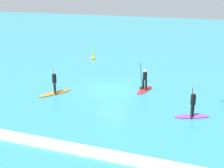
# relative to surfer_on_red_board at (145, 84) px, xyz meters

# --- Properties ---
(ground_plane) EXTENTS (120.00, 120.00, 0.00)m
(ground_plane) POSITION_rel_surfer_on_red_board_xyz_m (-2.63, -0.77, -0.52)
(ground_plane) COLOR teal
(ground_plane) RESTS_ON ground
(surfer_on_red_board) EXTENTS (1.18, 2.66, 2.38)m
(surfer_on_red_board) POSITION_rel_surfer_on_red_board_xyz_m (0.00, 0.00, 0.00)
(surfer_on_red_board) COLOR red
(surfer_on_red_board) RESTS_ON ground_plane
(surfer_on_orange_board) EXTENTS (2.01, 2.89, 2.02)m
(surfer_on_orange_board) POSITION_rel_surfer_on_red_board_xyz_m (-6.65, -3.33, -0.05)
(surfer_on_orange_board) COLOR orange
(surfer_on_orange_board) RESTS_ON ground_plane
(surfer_on_purple_board) EXTENTS (2.46, 1.56, 2.16)m
(surfer_on_purple_board) POSITION_rel_surfer_on_red_board_xyz_m (4.44, -4.28, 0.00)
(surfer_on_purple_board) COLOR purple
(surfer_on_purple_board) RESTS_ON ground_plane
(marker_buoy) EXTENTS (0.47, 0.47, 1.06)m
(marker_buoy) POSITION_rel_surfer_on_red_board_xyz_m (-8.65, 8.93, -0.37)
(marker_buoy) COLOR yellow
(marker_buoy) RESTS_ON ground_plane
(wave_crest) EXTENTS (18.41, 0.90, 0.18)m
(wave_crest) POSITION_rel_surfer_on_red_board_xyz_m (-2.63, -11.07, -0.43)
(wave_crest) COLOR white
(wave_crest) RESTS_ON ground_plane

